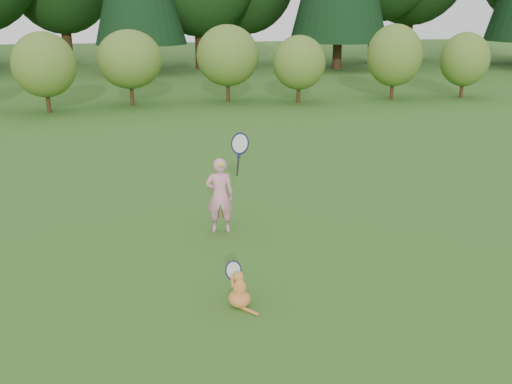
{
  "coord_description": "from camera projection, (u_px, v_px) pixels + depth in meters",
  "views": [
    {
      "loc": [
        -1.39,
        -7.34,
        3.43
      ],
      "look_at": [
        0.2,
        0.8,
        0.7
      ],
      "focal_mm": 40.0,
      "sensor_mm": 36.0,
      "label": 1
    }
  ],
  "objects": [
    {
      "name": "cat",
      "position": [
        239.0,
        288.0,
        6.78
      ],
      "size": [
        0.37,
        0.63,
        0.59
      ],
      "rotation": [
        0.0,
        0.0,
        0.19
      ],
      "color": "orange",
      "rests_on": "ground"
    },
    {
      "name": "child",
      "position": [
        221.0,
        194.0,
        8.87
      ],
      "size": [
        0.72,
        0.5,
        1.79
      ],
      "rotation": [
        0.0,
        0.0,
        2.99
      ],
      "color": "pink",
      "rests_on": "ground"
    },
    {
      "name": "shrub_row",
      "position": [
        183.0,
        66.0,
        19.85
      ],
      "size": [
        28.0,
        3.0,
        2.8
      ],
      "primitive_type": null,
      "color": "#526D22",
      "rests_on": "ground"
    },
    {
      "name": "ground",
      "position": [
        253.0,
        256.0,
        8.17
      ],
      "size": [
        100.0,
        100.0,
        0.0
      ],
      "primitive_type": "plane",
      "color": "#315818",
      "rests_on": "ground"
    },
    {
      "name": "tennis_ball",
      "position": [
        221.0,
        165.0,
        8.47
      ],
      "size": [
        0.07,
        0.07,
        0.07
      ],
      "color": "#C6CA17",
      "rests_on": "ground"
    }
  ]
}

